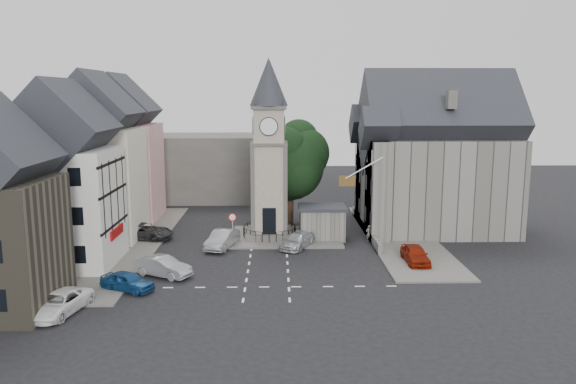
{
  "coord_description": "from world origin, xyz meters",
  "views": [
    {
      "loc": [
        0.73,
        -42.36,
        13.12
      ],
      "look_at": [
        1.64,
        5.0,
        4.8
      ],
      "focal_mm": 35.0,
      "sensor_mm": 36.0,
      "label": 1
    }
  ],
  "objects_px": {
    "car_west_blue": "(127,281)",
    "car_east_red": "(415,255)",
    "clock_tower": "(269,150)",
    "pedestrian": "(369,233)",
    "stone_shelter": "(322,222)"
  },
  "relations": [
    {
      "from": "stone_shelter",
      "to": "car_east_red",
      "type": "height_order",
      "value": "stone_shelter"
    },
    {
      "from": "clock_tower",
      "to": "pedestrian",
      "type": "height_order",
      "value": "clock_tower"
    },
    {
      "from": "car_west_blue",
      "to": "pedestrian",
      "type": "distance_m",
      "value": 22.15
    },
    {
      "from": "stone_shelter",
      "to": "car_west_blue",
      "type": "distance_m",
      "value": 19.62
    },
    {
      "from": "stone_shelter",
      "to": "pedestrian",
      "type": "distance_m",
      "value": 4.37
    },
    {
      "from": "car_east_red",
      "to": "car_west_blue",
      "type": "bearing_deg",
      "value": -165.24
    },
    {
      "from": "car_west_blue",
      "to": "car_east_red",
      "type": "xyz_separation_m",
      "value": [
        20.91,
        5.73,
        0.07
      ]
    },
    {
      "from": "stone_shelter",
      "to": "car_west_blue",
      "type": "xyz_separation_m",
      "value": [
        -14.21,
        -13.5,
        -0.9
      ]
    },
    {
      "from": "car_west_blue",
      "to": "clock_tower",
      "type": "bearing_deg",
      "value": -8.56
    },
    {
      "from": "clock_tower",
      "to": "car_east_red",
      "type": "bearing_deg",
      "value": -35.68
    },
    {
      "from": "car_east_red",
      "to": "clock_tower",
      "type": "bearing_deg",
      "value": 143.75
    },
    {
      "from": "stone_shelter",
      "to": "car_west_blue",
      "type": "height_order",
      "value": "stone_shelter"
    },
    {
      "from": "pedestrian",
      "to": "car_west_blue",
      "type": "bearing_deg",
      "value": 34.64
    },
    {
      "from": "car_east_red",
      "to": "stone_shelter",
      "type": "bearing_deg",
      "value": 130.21
    },
    {
      "from": "clock_tower",
      "to": "car_east_red",
      "type": "height_order",
      "value": "clock_tower"
    }
  ]
}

